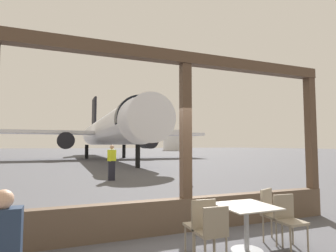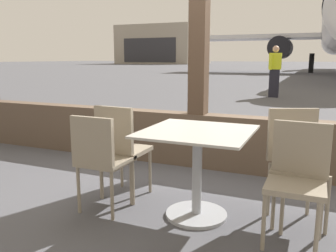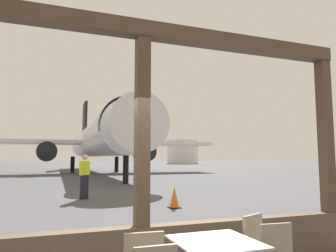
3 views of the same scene
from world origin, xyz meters
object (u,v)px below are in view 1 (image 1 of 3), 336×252
cafe_chair_aisle_left (272,210)px  airplane (108,131)px  dining_table (246,223)px  seated_passenger (3,240)px  cafe_chair_window_left (213,230)px  cafe_chair_aisle_right (201,222)px  cafe_chair_window_right (288,216)px  fuel_storage_tank (176,140)px  traffic_cone (187,179)px  ground_crew_worker (112,162)px

cafe_chair_aisle_left → airplane: (1.80, 30.70, 2.97)m
dining_table → seated_passenger: bearing=-177.1°
dining_table → cafe_chair_aisle_left: size_ratio=0.93×
dining_table → cafe_chair_aisle_left: (0.75, 0.25, 0.09)m
cafe_chair_window_left → cafe_chair_aisle_right: (-0.00, 0.34, 0.02)m
cafe_chair_window_right → seated_passenger: 4.24m
fuel_storage_tank → traffic_cone: bearing=-112.7°
dining_table → fuel_storage_tank: 84.17m
cafe_chair_window_left → fuel_storage_tank: size_ratio=0.10×
airplane → traffic_cone: bearing=-91.1°
cafe_chair_aisle_left → seated_passenger: 4.22m
dining_table → cafe_chair_window_left: cafe_chair_window_left is taller
cafe_chair_window_right → ground_crew_worker: ground_crew_worker is taller
seated_passenger → ground_crew_worker: ground_crew_worker is taller
fuel_storage_tank → cafe_chair_aisle_right: bearing=-112.8°
seated_passenger → fuel_storage_tank: 85.68m
cafe_chair_aisle_left → airplane: size_ratio=0.03×
ground_crew_worker → cafe_chair_aisle_left: bearing=-82.5°
cafe_chair_window_left → cafe_chair_window_right: (1.57, 0.16, 0.01)m
traffic_cone → fuel_storage_tank: size_ratio=0.08×
cafe_chair_window_left → cafe_chair_aisle_right: size_ratio=0.96×
airplane → seated_passenger: bearing=-100.9°
airplane → traffic_cone: size_ratio=52.53×
airplane → fuel_storage_tank: bearing=58.0°
dining_table → ground_crew_worker: bearing=93.1°
cafe_chair_window_left → traffic_cone: cafe_chair_window_left is taller
seated_passenger → ground_crew_worker: size_ratio=0.71×
cafe_chair_aisle_right → ground_crew_worker: ground_crew_worker is taller
cafe_chair_aisle_right → dining_table: bearing=-6.5°
cafe_chair_aisle_left → dining_table: bearing=-161.6°
ground_crew_worker → traffic_cone: size_ratio=2.49×
seated_passenger → cafe_chair_aisle_left: bearing=5.7°
cafe_chair_aisle_left → airplane: bearing=86.6°
cafe_chair_window_right → fuel_storage_tank: bearing=68.3°
airplane → ground_crew_worker: 21.47m
fuel_storage_tank → cafe_chair_window_left: bearing=-112.7°
traffic_cone → cafe_chair_window_right: bearing=-100.8°
cafe_chair_window_left → cafe_chair_aisle_right: 0.34m
cafe_chair_aisle_right → airplane: airplane is taller
seated_passenger → airplane: bearing=79.1°
seated_passenger → traffic_cone: bearing=51.0°
airplane → traffic_cone: 24.53m
fuel_storage_tank → dining_table: bearing=-112.2°
dining_table → airplane: bearing=85.3°
cafe_chair_aisle_right → airplane: size_ratio=0.02×
cafe_chair_window_right → traffic_cone: cafe_chair_window_right is taller
cafe_chair_window_left → traffic_cone: size_ratio=1.23×
seated_passenger → ground_crew_worker: 10.45m
seated_passenger → fuel_storage_tank: bearing=65.7°
cafe_chair_aisle_right → seated_passenger: (-2.66, -0.26, 0.14)m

